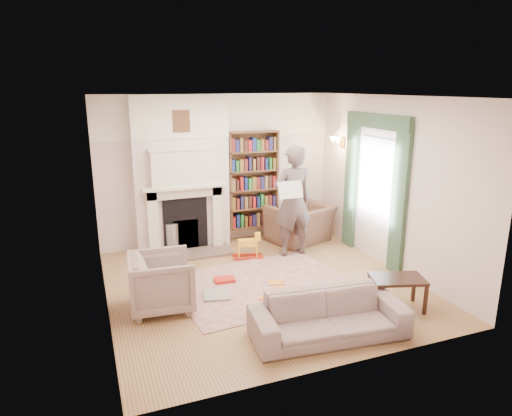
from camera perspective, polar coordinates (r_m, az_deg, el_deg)
name	(u,v)px	position (r m, az deg, el deg)	size (l,w,h in m)	color
floor	(262,284)	(7.07, 0.73, -9.53)	(4.50, 4.50, 0.00)	brown
ceiling	(263,96)	(6.43, 0.82, 13.78)	(4.50, 4.50, 0.00)	white
wall_back	(218,170)	(8.70, -4.72, 4.80)	(4.50, 4.50, 0.00)	beige
wall_front	(345,244)	(4.68, 11.02, -4.50)	(4.50, 4.50, 0.00)	beige
wall_left	(99,210)	(6.17, -19.03, -0.27)	(4.50, 4.50, 0.00)	beige
wall_right	(391,184)	(7.71, 16.53, 2.90)	(4.50, 4.50, 0.00)	beige
fireplace	(182,175)	(8.33, -9.30, 4.11)	(1.70, 0.58, 2.80)	beige
bookcase	(253,180)	(8.82, -0.39, 3.51)	(1.00, 0.24, 1.85)	brown
window	(376,177)	(8.01, 14.75, 3.82)	(0.02, 0.90, 1.30)	silver
curtain_left	(399,200)	(7.50, 17.48, 0.91)	(0.07, 0.32, 2.40)	#2B432C
curtain_right	(351,183)	(8.60, 11.77, 3.06)	(0.07, 0.32, 2.40)	#2B432C
pelmet	(377,121)	(7.86, 14.94, 10.46)	(0.09, 1.70, 0.24)	#2B432C
wall_sconce	(333,143)	(8.74, 9.65, 8.01)	(0.20, 0.24, 0.24)	gold
rug	(261,284)	(7.06, 0.68, -9.53)	(2.57, 1.98, 0.01)	tan
armchair_reading	(300,224)	(8.86, 5.50, -1.94)	(1.11, 0.97, 0.72)	#492D27
armchair_left	(162,282)	(6.34, -11.72, -9.07)	(0.82, 0.84, 0.77)	#B0A691
sofa	(329,316)	(5.69, 9.08, -13.17)	(1.87, 0.73, 0.55)	#A49A87
man_reading	(293,201)	(7.98, 4.62, 0.83)	(0.72, 0.47, 1.97)	#544643
newspaper	(290,190)	(7.69, 4.29, 2.28)	(0.42, 0.02, 0.29)	silver
coffee_table	(397,293)	(6.57, 17.17, -10.11)	(0.70, 0.45, 0.45)	black
paraffin_heater	(172,238)	(8.42, -10.45, -3.66)	(0.24, 0.24, 0.55)	#9EA1A6
rocking_horse	(247,246)	(8.01, -1.07, -4.72)	(0.53, 0.21, 0.46)	yellow
board_game	(217,295)	(6.71, -4.95, -10.78)	(0.37, 0.37, 0.03)	#E5BD50
game_box_lid	(224,280)	(7.16, -3.97, -8.94)	(0.31, 0.21, 0.05)	red
comic_annuals	(281,290)	(6.86, 3.13, -10.17)	(0.79, 0.67, 0.02)	red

